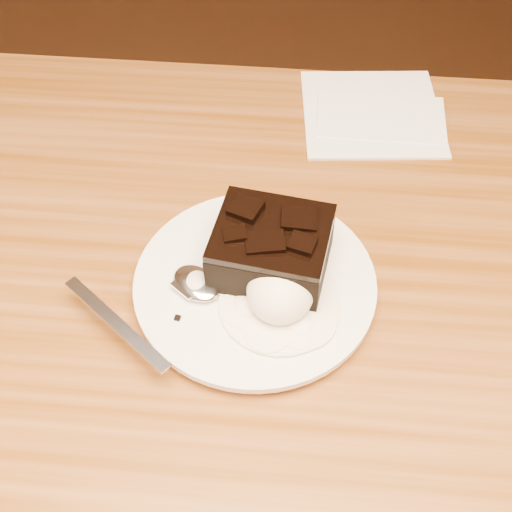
# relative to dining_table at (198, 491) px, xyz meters

# --- Properties ---
(dining_table) EXTENTS (1.20, 0.80, 0.75)m
(dining_table) POSITION_rel_dining_table_xyz_m (0.00, 0.00, 0.00)
(dining_table) COLOR #60330B
(dining_table) RESTS_ON floor
(plate) EXTENTS (0.22, 0.22, 0.02)m
(plate) POSITION_rel_dining_table_xyz_m (0.07, 0.06, 0.38)
(plate) COLOR white
(plate) RESTS_ON dining_table
(brownie) EXTENTS (0.11, 0.10, 0.05)m
(brownie) POSITION_rel_dining_table_xyz_m (0.08, 0.07, 0.42)
(brownie) COLOR black
(brownie) RESTS_ON plate
(ice_cream_scoop) EXTENTS (0.06, 0.06, 0.05)m
(ice_cream_scoop) POSITION_rel_dining_table_xyz_m (0.09, 0.03, 0.41)
(ice_cream_scoop) COLOR white
(ice_cream_scoop) RESTS_ON plate
(melt_puddle) EXTENTS (0.11, 0.11, 0.00)m
(melt_puddle) POSITION_rel_dining_table_xyz_m (0.09, 0.03, 0.39)
(melt_puddle) COLOR white
(melt_puddle) RESTS_ON plate
(spoon) EXTENTS (0.17, 0.15, 0.01)m
(spoon) POSITION_rel_dining_table_xyz_m (0.02, 0.04, 0.40)
(spoon) COLOR silver
(spoon) RESTS_ON plate
(napkin) EXTENTS (0.17, 0.17, 0.01)m
(napkin) POSITION_rel_dining_table_xyz_m (0.18, 0.32, 0.38)
(napkin) COLOR white
(napkin) RESTS_ON dining_table
(crumb_a) EXTENTS (0.01, 0.01, 0.00)m
(crumb_a) POSITION_rel_dining_table_xyz_m (0.08, 0.04, 0.39)
(crumb_a) COLOR black
(crumb_a) RESTS_ON plate
(crumb_b) EXTENTS (0.01, 0.01, 0.00)m
(crumb_b) POSITION_rel_dining_table_xyz_m (0.01, 0.01, 0.39)
(crumb_b) COLOR black
(crumb_b) RESTS_ON plate
(crumb_c) EXTENTS (0.01, 0.01, 0.00)m
(crumb_c) POSITION_rel_dining_table_xyz_m (0.12, 0.05, 0.39)
(crumb_c) COLOR black
(crumb_c) RESTS_ON plate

